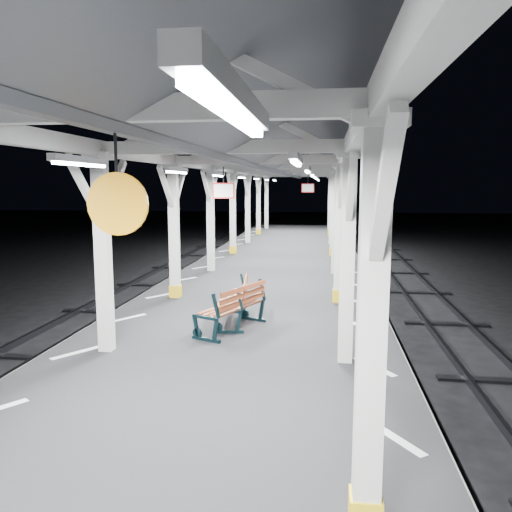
# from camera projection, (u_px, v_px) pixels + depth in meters

# --- Properties ---
(ground) EXTENTS (120.00, 120.00, 0.00)m
(ground) POSITION_uv_depth(u_px,v_px,m) (242.00, 369.00, 10.35)
(ground) COLOR black
(ground) RESTS_ON ground
(platform) EXTENTS (6.00, 50.00, 1.00)m
(platform) POSITION_uv_depth(u_px,v_px,m) (242.00, 346.00, 10.28)
(platform) COLOR black
(platform) RESTS_ON ground
(hazard_stripes_left) EXTENTS (1.00, 48.00, 0.01)m
(hazard_stripes_left) POSITION_uv_depth(u_px,v_px,m) (127.00, 318.00, 10.53)
(hazard_stripes_left) COLOR silver
(hazard_stripes_left) RESTS_ON platform
(hazard_stripes_right) EXTENTS (1.00, 48.00, 0.01)m
(hazard_stripes_right) POSITION_uv_depth(u_px,v_px,m) (364.00, 327.00, 9.88)
(hazard_stripes_right) COLOR silver
(hazard_stripes_right) RESTS_ON platform
(track_left) EXTENTS (2.20, 60.00, 0.16)m
(track_left) POSITION_uv_depth(u_px,v_px,m) (19.00, 355.00, 11.00)
(track_left) COLOR #2D2D33
(track_left) RESTS_ON ground
(track_right) EXTENTS (2.20, 60.00, 0.16)m
(track_right) POSITION_uv_depth(u_px,v_px,m) (496.00, 378.00, 9.68)
(track_right) COLOR #2D2D33
(track_right) RESTS_ON ground
(canopy) EXTENTS (5.40, 49.00, 4.65)m
(canopy) POSITION_uv_depth(u_px,v_px,m) (241.00, 145.00, 9.69)
(canopy) COLOR silver
(canopy) RESTS_ON platform
(bench_near) EXTENTS (0.80, 1.70, 0.89)m
(bench_near) POSITION_uv_depth(u_px,v_px,m) (236.00, 300.00, 10.18)
(bench_near) COLOR black
(bench_near) RESTS_ON platform
(bench_mid) EXTENTS (1.22, 1.78, 0.91)m
(bench_mid) POSITION_uv_depth(u_px,v_px,m) (235.00, 306.00, 9.57)
(bench_mid) COLOR black
(bench_mid) RESTS_ON platform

